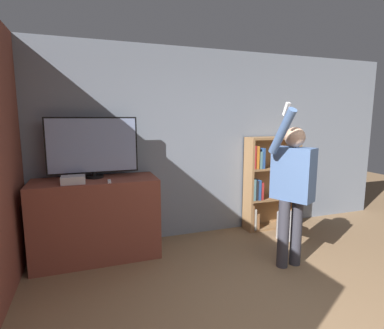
{
  "coord_description": "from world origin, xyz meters",
  "views": [
    {
      "loc": [
        -1.56,
        -1.17,
        1.73
      ],
      "look_at": [
        -0.44,
        2.03,
        1.2
      ],
      "focal_mm": 28.0,
      "sensor_mm": 36.0,
      "label": 1
    }
  ],
  "objects": [
    {
      "name": "remote_loose",
      "position": [
        -1.34,
        2.35,
        1.01
      ],
      "size": [
        0.04,
        0.14,
        0.02
      ],
      "color": "white",
      "rests_on": "tv_ledge"
    },
    {
      "name": "bookshelf",
      "position": [
        1.05,
        2.76,
        0.72
      ],
      "size": [
        0.87,
        0.28,
        1.44
      ],
      "color": "#997047",
      "rests_on": "ground_plane"
    },
    {
      "name": "game_console",
      "position": [
        -1.73,
        2.4,
        1.04
      ],
      "size": [
        0.26,
        0.19,
        0.09
      ],
      "color": "silver",
      "rests_on": "tv_ledge"
    },
    {
      "name": "tv_ledge",
      "position": [
        -1.5,
        2.57,
        0.5
      ],
      "size": [
        1.48,
        0.62,
        0.99
      ],
      "color": "brown",
      "rests_on": "ground_plane"
    },
    {
      "name": "person",
      "position": [
        0.62,
        1.59,
        0.99
      ],
      "size": [
        0.6,
        0.56,
        1.89
      ],
      "rotation": [
        0.0,
        0.0,
        -1.1
      ],
      "color": "#383842",
      "rests_on": "ground_plane"
    },
    {
      "name": "wall_back",
      "position": [
        0.0,
        2.94,
        1.35
      ],
      "size": [
        6.64,
        0.06,
        2.7
      ],
      "color": "gray",
      "rests_on": "ground_plane"
    },
    {
      "name": "waste_bin",
      "position": [
        1.1,
        2.28,
        0.19
      ],
      "size": [
        0.28,
        0.28,
        0.38
      ],
      "color": "#B7B7BC",
      "rests_on": "ground_plane"
    },
    {
      "name": "television",
      "position": [
        -1.5,
        2.68,
        1.38
      ],
      "size": [
        1.07,
        0.22,
        0.75
      ],
      "color": "black",
      "rests_on": "tv_ledge"
    }
  ]
}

